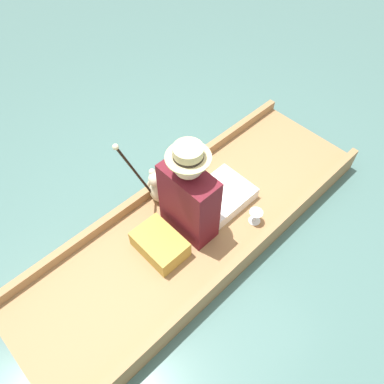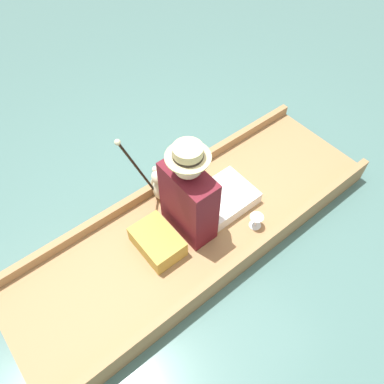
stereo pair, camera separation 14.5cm
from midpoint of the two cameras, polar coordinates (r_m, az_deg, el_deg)
ground_plane at (r=3.19m, az=-0.66°, el=-6.19°), size 16.00×16.00×0.00m
punt_boat at (r=3.12m, az=-0.68°, el=-5.39°), size 1.03×3.16×0.24m
seat_cushion at (r=2.89m, az=-6.37°, el=-7.96°), size 0.40×0.28×0.16m
seated_person at (r=2.82m, az=-0.73°, el=-0.60°), size 0.45×0.78×0.89m
teddy_bear at (r=3.09m, az=-6.61°, el=0.67°), size 0.25×0.14×0.35m
wine_glass at (r=3.03m, az=8.34°, el=-3.49°), size 0.11×0.11×0.12m
walking_cane at (r=2.80m, az=-10.24°, el=3.14°), size 0.04×0.30×0.84m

